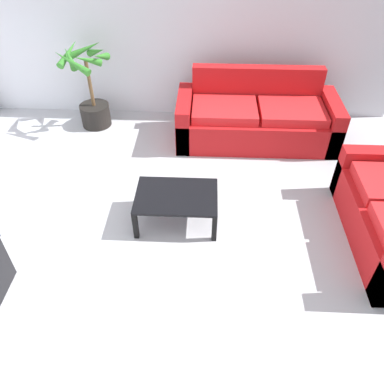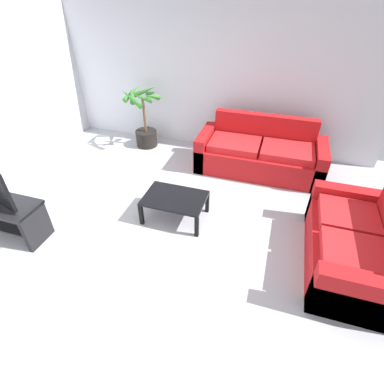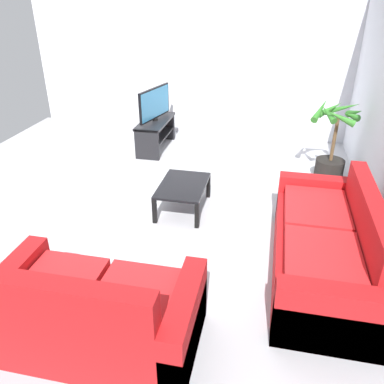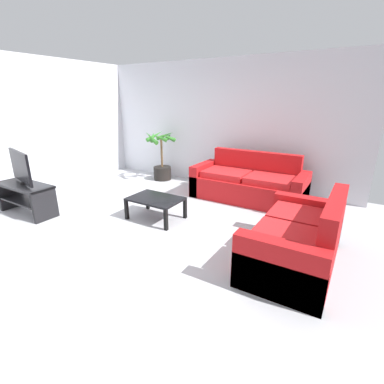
{
  "view_description": "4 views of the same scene",
  "coord_description": "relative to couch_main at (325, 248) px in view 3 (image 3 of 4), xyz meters",
  "views": [
    {
      "loc": [
        0.32,
        -2.33,
        2.95
      ],
      "look_at": [
        0.19,
        0.42,
        0.57
      ],
      "focal_mm": 35.67,
      "sensor_mm": 36.0,
      "label": 1
    },
    {
      "loc": [
        1.21,
        -2.37,
        2.79
      ],
      "look_at": [
        0.25,
        0.67,
        0.45
      ],
      "focal_mm": 27.34,
      "sensor_mm": 36.0,
      "label": 2
    },
    {
      "loc": [
        4.36,
        1.65,
        2.61
      ],
      "look_at": [
        0.44,
        0.81,
        0.49
      ],
      "focal_mm": 36.53,
      "sensor_mm": 36.0,
      "label": 3
    },
    {
      "loc": [
        2.77,
        -2.76,
        1.91
      ],
      "look_at": [
        0.64,
        0.73,
        0.53
      ],
      "focal_mm": 26.36,
      "sensor_mm": 36.0,
      "label": 4
    }
  ],
  "objects": [
    {
      "name": "ground_plane",
      "position": [
        -0.98,
        -2.28,
        -0.3
      ],
      "size": [
        6.6,
        6.6,
        0.0
      ],
      "primitive_type": "plane",
      "color": "#B2B2B7"
    },
    {
      "name": "wall_left",
      "position": [
        -3.98,
        -2.28,
        1.05
      ],
      "size": [
        0.06,
        6.0,
        2.7
      ],
      "primitive_type": "cube",
      "color": "silver",
      "rests_on": "ground"
    },
    {
      "name": "couch_main",
      "position": [
        0.0,
        0.0,
        0.0
      ],
      "size": [
        2.13,
        0.9,
        0.9
      ],
      "color": "red",
      "rests_on": "ground"
    },
    {
      "name": "couch_loveseat",
      "position": [
        1.3,
        -1.87,
        -0.0
      ],
      "size": [
        0.9,
        1.63,
        0.9
      ],
      "color": "red",
      "rests_on": "ground"
    },
    {
      "name": "tv_stand",
      "position": [
        -2.98,
        -2.66,
        0.04
      ],
      "size": [
        1.1,
        0.45,
        0.53
      ],
      "color": "black",
      "rests_on": "ground"
    },
    {
      "name": "tv",
      "position": [
        -2.98,
        -2.65,
        0.52
      ],
      "size": [
        0.91,
        0.26,
        0.56
      ],
      "color": "black",
      "rests_on": "tv_stand"
    },
    {
      "name": "coffee_table",
      "position": [
        -0.96,
        -1.68,
        0.01
      ],
      "size": [
        0.85,
        0.58,
        0.36
      ],
      "color": "black",
      "rests_on": "ground"
    },
    {
      "name": "potted_palm",
      "position": [
        -2.31,
        0.26,
        0.17
      ],
      "size": [
        0.67,
        0.71,
        1.18
      ],
      "color": "black",
      "rests_on": "ground"
    }
  ]
}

